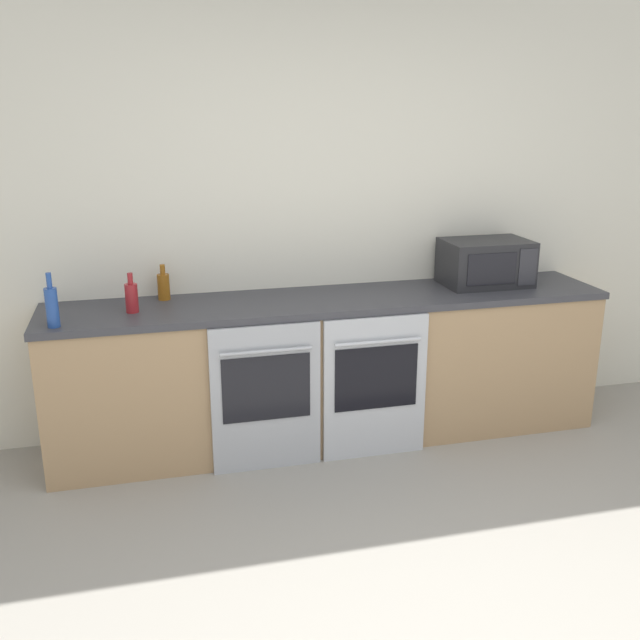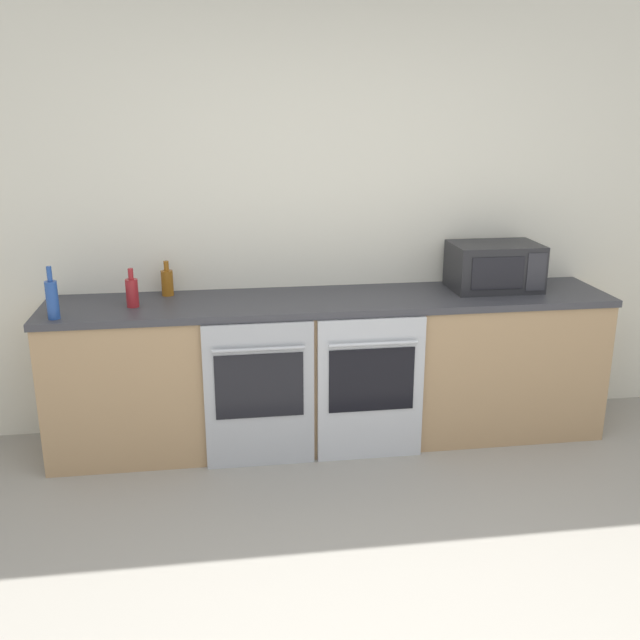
{
  "view_description": "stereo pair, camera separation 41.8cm",
  "coord_description": "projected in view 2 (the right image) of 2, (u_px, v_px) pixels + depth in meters",
  "views": [
    {
      "loc": [
        -1.04,
        -1.96,
        1.98
      ],
      "look_at": [
        -0.07,
        1.92,
        0.75
      ],
      "focal_mm": 40.0,
      "sensor_mm": 36.0,
      "label": 1
    },
    {
      "loc": [
        -0.63,
        -2.04,
        1.98
      ],
      "look_at": [
        -0.07,
        1.92,
        0.75
      ],
      "focal_mm": 40.0,
      "sensor_mm": 36.0,
      "label": 2
    }
  ],
  "objects": [
    {
      "name": "microwave",
      "position": [
        494.0,
        266.0,
        4.31
      ],
      "size": [
        0.53,
        0.36,
        0.28
      ],
      "color": "#232326",
      "rests_on": "counter_back"
    },
    {
      "name": "bottle_red",
      "position": [
        132.0,
        292.0,
        3.94
      ],
      "size": [
        0.07,
        0.07,
        0.22
      ],
      "color": "maroon",
      "rests_on": "counter_back"
    },
    {
      "name": "wall_back",
      "position": [
        324.0,
        219.0,
        4.34
      ],
      "size": [
        10.0,
        0.06,
        2.6
      ],
      "color": "silver",
      "rests_on": "ground_plane"
    },
    {
      "name": "counter_back",
      "position": [
        331.0,
        369.0,
        4.28
      ],
      "size": [
        3.29,
        0.61,
        0.89
      ],
      "color": "tan",
      "rests_on": "ground_plane"
    },
    {
      "name": "oven_right",
      "position": [
        371.0,
        389.0,
        4.02
      ],
      "size": [
        0.61,
        0.06,
        0.84
      ],
      "color": "#B7BABF",
      "rests_on": "ground_plane"
    },
    {
      "name": "oven_left",
      "position": [
        260.0,
        395.0,
        3.93
      ],
      "size": [
        0.61,
        0.06,
        0.84
      ],
      "color": "#A8AAAF",
      "rests_on": "ground_plane"
    },
    {
      "name": "bottle_blue",
      "position": [
        52.0,
        298.0,
        3.72
      ],
      "size": [
        0.06,
        0.06,
        0.28
      ],
      "color": "#234793",
      "rests_on": "counter_back"
    },
    {
      "name": "bottle_amber",
      "position": [
        167.0,
        282.0,
        4.18
      ],
      "size": [
        0.07,
        0.07,
        0.21
      ],
      "color": "#8C5114",
      "rests_on": "counter_back"
    }
  ]
}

